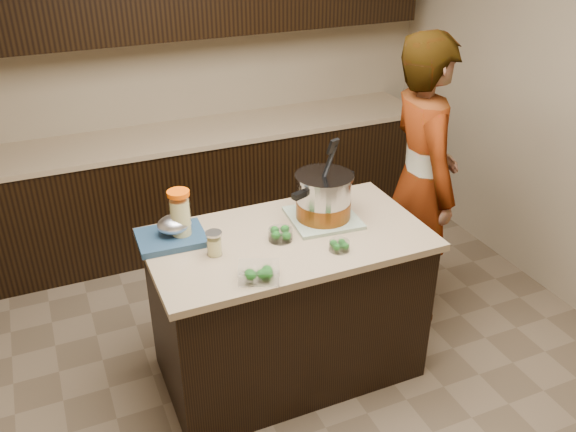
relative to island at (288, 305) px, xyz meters
The scene contains 13 objects.
ground_plane 0.45m from the island, ahead, with size 4.00×4.00×0.00m, color brown.
room_shell 1.26m from the island, ahead, with size 4.04×4.04×2.72m.
back_cabinets 1.81m from the island, 90.00° to the left, with size 3.60×0.63×2.33m.
island is the anchor object (origin of this frame).
dish_towel 0.53m from the island, 20.21° to the left, with size 0.36×0.36×0.02m, color #537B53.
stock_pot 0.63m from the island, 20.17° to the left, with size 0.43×0.40×0.45m.
lemonade_pitcher 0.79m from the island, 160.00° to the left, with size 0.15×0.15×0.27m.
mason_jar 0.65m from the island, behind, with size 0.09×0.09×0.13m.
broccoli_tub_left 0.48m from the island, 162.28° to the right, with size 0.15×0.15×0.06m.
broccoli_tub_right 0.55m from the island, 51.44° to the right, with size 0.14×0.14×0.05m.
broccoli_tub_rect 0.63m from the island, 132.45° to the right, with size 0.23×0.20×0.07m.
blue_tray 0.77m from the island, 160.54° to the left, with size 0.35×0.29×0.13m.
person 1.11m from the island, 13.37° to the left, with size 0.67×0.44×1.83m, color gray.
Camera 1 is at (-1.09, -2.52, 2.51)m, focal length 38.00 mm.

